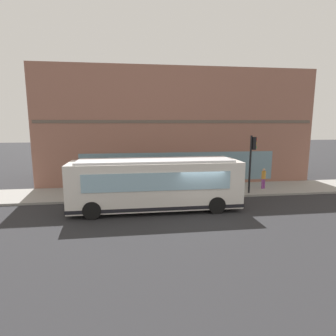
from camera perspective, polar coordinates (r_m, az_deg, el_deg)
ground at (r=16.49m, az=6.53°, el=-8.96°), size 120.00×120.00×0.00m
sidewalk_curb at (r=20.75m, az=3.44°, el=-4.81°), size 3.94×40.00×0.15m
building_corner at (r=25.86m, az=1.03°, el=8.57°), size 7.80×22.83×9.56m
city_bus_nearside at (r=16.26m, az=-2.60°, el=-3.48°), size 2.63×10.05×3.07m
traffic_light_near_corner at (r=20.25m, az=17.20°, el=2.95°), size 0.32×0.49×4.15m
fire_hydrant at (r=21.15m, az=8.61°, el=-3.41°), size 0.35×0.35×0.74m
pedestrian_near_building_entrance at (r=19.58m, az=1.71°, el=-2.77°), size 0.32×0.32×1.56m
pedestrian_near_hydrant at (r=21.40m, az=3.85°, el=-1.52°), size 0.32×0.32×1.68m
pedestrian_walking_along_curb at (r=19.42m, az=-2.10°, el=-2.67°), size 0.32×0.32×1.66m
pedestrian_by_light_pole at (r=22.23m, az=19.35°, el=-1.81°), size 0.32×0.32×1.57m
newspaper_vending_box at (r=21.41m, az=-4.29°, el=-2.92°), size 0.44×0.43×0.90m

